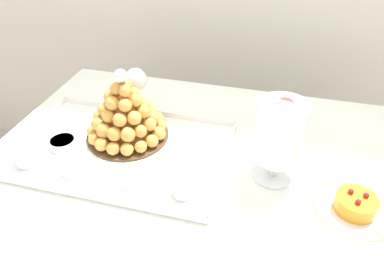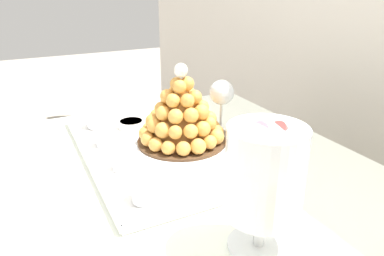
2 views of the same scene
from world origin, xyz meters
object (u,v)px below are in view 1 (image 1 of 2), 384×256
croquembouche (125,113)px  dessert_cup_left (25,156)px  dessert_cup_centre (126,178)px  wine_glass (136,81)px  serving_tray (121,149)px  dessert_cup_mid_right (183,187)px  fruit_tart_plate (355,207)px  creme_brulee_ramekin (63,142)px  macaron_goblet (280,132)px  dessert_cup_mid_left (73,168)px

croquembouche → dessert_cup_left: size_ratio=4.19×
dessert_cup_centre → wine_glass: bearing=106.5°
serving_tray → dessert_cup_centre: (0.08, -0.14, 0.02)m
serving_tray → dessert_cup_mid_right: (0.24, -0.14, 0.03)m
fruit_tart_plate → creme_brulee_ramekin: bearing=177.1°
dessert_cup_centre → dessert_cup_mid_right: bearing=1.7°
serving_tray → dessert_cup_left: (-0.24, -0.13, 0.03)m
creme_brulee_ramekin → fruit_tart_plate: size_ratio=0.39×
macaron_goblet → dessert_cup_centre: bearing=-159.4°
dessert_cup_left → dessert_cup_mid_right: 0.48m
dessert_cup_centre → croquembouche: bearing=112.3°
creme_brulee_ramekin → dessert_cup_mid_right: bearing=-13.7°
creme_brulee_ramekin → wine_glass: 0.31m
dessert_cup_centre → creme_brulee_ramekin: bearing=157.6°
creme_brulee_ramekin → serving_tray: bearing=10.2°
dessert_cup_left → dessert_cup_centre: (0.32, -0.01, -0.00)m
croquembouche → dessert_cup_mid_left: croquembouche is taller
croquembouche → dessert_cup_mid_right: bearing=-39.8°
dessert_cup_mid_right → croquembouche: bearing=140.2°
serving_tray → croquembouche: (-0.01, 0.07, 0.09)m
dessert_cup_mid_left → macaron_goblet: size_ratio=0.23×
wine_glass → croquembouche: bearing=-82.4°
dessert_cup_mid_left → wine_glass: size_ratio=0.33×
dessert_cup_mid_right → wine_glass: (-0.26, 0.35, 0.10)m
serving_tray → dessert_cup_mid_left: 0.16m
dessert_cup_left → creme_brulee_ramekin: 0.12m
serving_tray → dessert_cup_centre: dessert_cup_centre is taller
serving_tray → dessert_cup_left: size_ratio=10.37×
dessert_cup_mid_right → creme_brulee_ramekin: bearing=166.3°
dessert_cup_mid_left → macaron_goblet: macaron_goblet is taller
dessert_cup_mid_left → creme_brulee_ramekin: bearing=132.9°
croquembouche → dessert_cup_left: bearing=-139.6°
creme_brulee_ramekin → dessert_cup_mid_left: bearing=-47.1°
croquembouche → dessert_cup_mid_right: (0.24, -0.20, -0.06)m
croquembouche → serving_tray: bearing=-84.6°
croquembouche → fruit_tart_plate: size_ratio=1.27×
dessert_cup_left → dessert_cup_mid_right: (0.48, -0.00, -0.00)m
creme_brulee_ramekin → macaron_goblet: macaron_goblet is taller
dessert_cup_left → dessert_cup_mid_left: same height
dessert_cup_mid_left → dessert_cup_mid_right: (0.32, 0.01, -0.00)m
macaron_goblet → wine_glass: size_ratio=1.42×
creme_brulee_ramekin → fruit_tart_plate: bearing=-2.9°
serving_tray → wine_glass: size_ratio=3.72×
dessert_cup_centre → wine_glass: (-0.11, 0.36, 0.10)m
fruit_tart_plate → wine_glass: (-0.70, 0.29, 0.12)m
macaron_goblet → fruit_tart_plate: macaron_goblet is taller
creme_brulee_ramekin → wine_glass: bearing=58.0°
dessert_cup_mid_right → dessert_cup_centre: bearing=-178.3°
serving_tray → wine_glass: bearing=96.9°
serving_tray → croquembouche: bearing=95.4°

